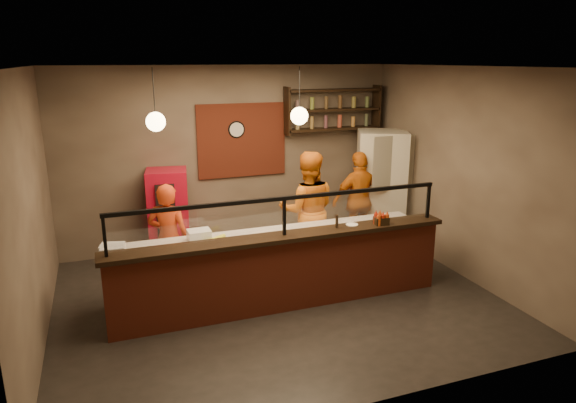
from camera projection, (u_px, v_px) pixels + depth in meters
name	position (u px, v px, depth m)	size (l,w,h in m)	color
floor	(277.00, 299.00, 7.31)	(6.00, 6.00, 0.00)	black
ceiling	(276.00, 67.00, 6.45)	(6.00, 6.00, 0.00)	#3B332E
wall_back	(231.00, 157.00, 9.14)	(6.00, 6.00, 0.00)	#796958
wall_left	(30.00, 212.00, 5.88)	(5.00, 5.00, 0.00)	#796958
wall_right	(461.00, 173.00, 7.88)	(5.00, 5.00, 0.00)	#796958
wall_front	(367.00, 254.00, 4.62)	(6.00, 6.00, 0.00)	#796958
brick_patch	(242.00, 140.00, 9.10)	(1.60, 0.04, 1.30)	maroon
service_counter	(284.00, 274.00, 6.91)	(4.60, 0.25, 1.00)	maroon
counter_ledge	(284.00, 237.00, 6.76)	(4.70, 0.37, 0.06)	black
worktop_cabinet	(273.00, 266.00, 7.38)	(4.60, 0.75, 0.85)	gray
worktop	(272.00, 236.00, 7.26)	(4.60, 0.75, 0.05)	silver
sneeze_guard	(284.00, 212.00, 6.67)	(4.50, 0.05, 0.52)	white
wall_shelving	(333.00, 110.00, 9.40)	(1.84, 0.28, 0.85)	black
wall_clock	(236.00, 129.00, 9.00)	(0.30, 0.30, 0.04)	black
pendant_left	(156.00, 122.00, 6.31)	(0.24, 0.24, 0.77)	black
pendant_right	(299.00, 116.00, 6.94)	(0.24, 0.24, 0.77)	black
cook_left	(169.00, 238.00, 7.36)	(0.59, 0.39, 1.62)	red
cook_mid	(308.00, 210.00, 8.20)	(0.93, 0.72, 1.91)	orange
cook_right	(359.00, 201.00, 9.08)	(1.03, 0.43, 1.75)	orange
fridge	(380.00, 187.00, 9.43)	(0.86, 0.80, 2.06)	beige
red_cooler	(169.00, 214.00, 8.65)	(0.66, 0.60, 1.53)	#B00B23
pizza_dough	(267.00, 236.00, 7.19)	(0.48, 0.48, 0.01)	beige
prep_tub_a	(112.00, 252.00, 6.40)	(0.29, 0.23, 0.15)	silver
prep_tub_b	(199.00, 235.00, 6.98)	(0.31, 0.24, 0.15)	white
prep_tub_c	(112.00, 250.00, 6.47)	(0.29, 0.23, 0.14)	silver
rolling_pin	(215.00, 239.00, 6.98)	(0.06, 0.06, 0.34)	yellow
condiment_caddy	(381.00, 221.00, 7.17)	(0.19, 0.15, 0.11)	black
pepper_mill	(337.00, 221.00, 7.02)	(0.04, 0.04, 0.18)	black
small_plate	(352.00, 225.00, 7.16)	(0.17, 0.17, 0.01)	white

